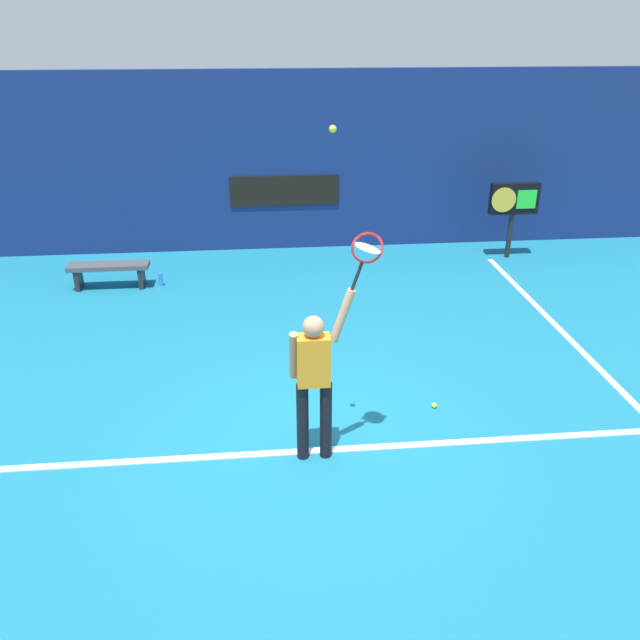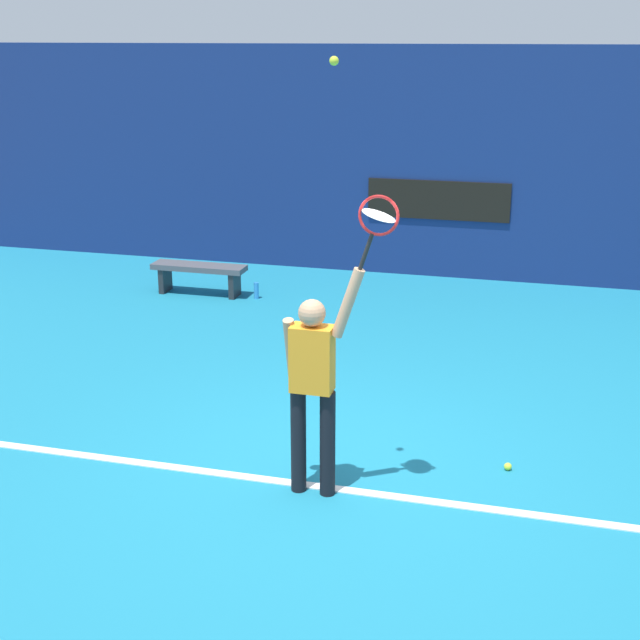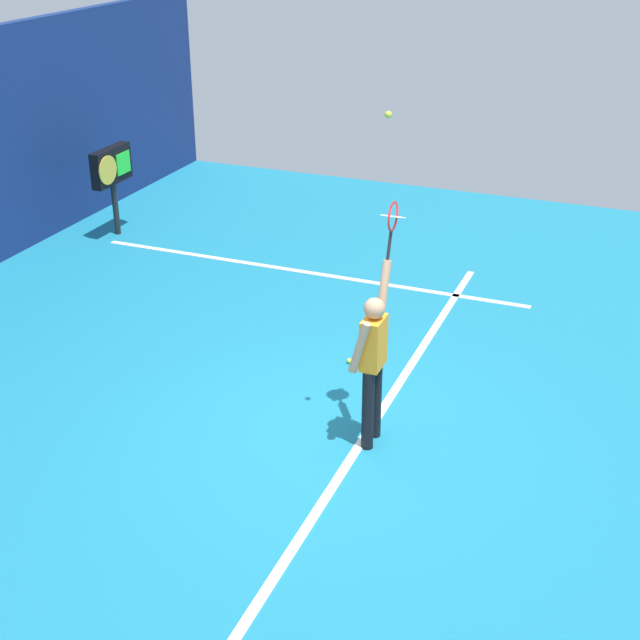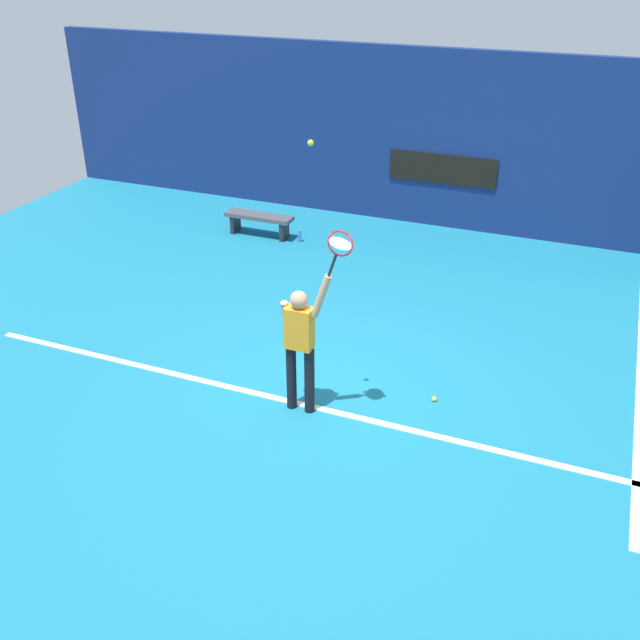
% 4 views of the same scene
% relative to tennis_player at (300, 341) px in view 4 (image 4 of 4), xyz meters
% --- Properties ---
extents(ground_plane, '(18.00, 18.00, 0.00)m').
position_rel_tennis_player_xyz_m(ground_plane, '(0.03, 0.49, -1.01)').
color(ground_plane, teal).
extents(back_wall, '(18.00, 0.20, 3.53)m').
position_rel_tennis_player_xyz_m(back_wall, '(0.03, 7.23, 0.75)').
color(back_wall, navy).
rests_on(back_wall, ground_plane).
extents(sponsor_banner_center, '(2.20, 0.03, 0.60)m').
position_rel_tennis_player_xyz_m(sponsor_banner_center, '(0.03, 7.11, 0.21)').
color(sponsor_banner_center, black).
extents(court_baseline, '(10.00, 0.10, 0.01)m').
position_rel_tennis_player_xyz_m(court_baseline, '(0.03, 0.08, -1.00)').
color(court_baseline, white).
rests_on(court_baseline, ground_plane).
extents(court_sideline, '(0.10, 7.00, 0.01)m').
position_rel_tennis_player_xyz_m(court_sideline, '(4.07, 2.49, -1.00)').
color(court_sideline, white).
rests_on(court_sideline, ground_plane).
extents(tennis_player, '(0.67, 0.31, 1.98)m').
position_rel_tennis_player_xyz_m(tennis_player, '(0.00, 0.00, 0.00)').
color(tennis_player, black).
rests_on(tennis_player, ground_plane).
extents(tennis_racket, '(0.40, 0.27, 0.63)m').
position_rel_tennis_player_xyz_m(tennis_racket, '(0.50, -0.00, 1.34)').
color(tennis_racket, black).
extents(tennis_ball, '(0.07, 0.07, 0.07)m').
position_rel_tennis_player_xyz_m(tennis_ball, '(0.17, -0.03, 2.48)').
color(tennis_ball, '#CCE033').
extents(court_bench, '(1.40, 0.36, 0.45)m').
position_rel_tennis_player_xyz_m(court_bench, '(-3.19, 5.23, -0.67)').
color(court_bench, '#4C4C51').
rests_on(court_bench, ground_plane).
extents(water_bottle, '(0.07, 0.07, 0.24)m').
position_rel_tennis_player_xyz_m(water_bottle, '(-2.31, 5.23, -0.89)').
color(water_bottle, '#338CD8').
rests_on(water_bottle, ground_plane).
extents(spare_ball, '(0.07, 0.07, 0.07)m').
position_rel_tennis_player_xyz_m(spare_ball, '(1.56, 0.81, -0.98)').
color(spare_ball, '#CCE033').
rests_on(spare_ball, ground_plane).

